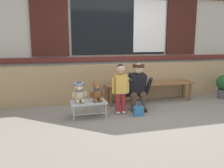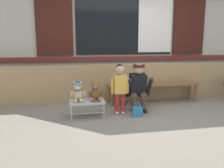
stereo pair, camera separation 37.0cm
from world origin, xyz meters
The scene contains 10 objects.
ground_plane centered at (0.00, 0.00, 0.00)m, with size 60.00×60.00×0.00m, color gray.
brick_low_wall centered at (0.00, 1.43, 0.42)m, with size 7.30×0.25×0.85m, color tan.
shop_facade centered at (0.00, 1.94, 1.77)m, with size 7.44×0.26×3.52m.
wooden_bench_long centered at (0.48, 1.06, 0.37)m, with size 2.10×0.40×0.44m.
small_display_bench centered at (-1.08, 0.33, 0.27)m, with size 0.64×0.36×0.30m.
teddy_bear_with_hat centered at (-1.24, 0.33, 0.47)m, with size 0.28×0.27×0.36m.
teddy_bear_plain centered at (-0.92, 0.33, 0.46)m, with size 0.28×0.26×0.36m.
child_standing centered at (-0.45, 0.39, 0.59)m, with size 0.35×0.18×0.96m.
adult_crouching centered at (-0.04, 0.54, 0.48)m, with size 0.50×0.49×0.95m.
handbag_on_ground centered at (-0.16, 0.16, 0.10)m, with size 0.18×0.11×0.27m.
Camera 2 is at (-1.39, -3.80, 1.37)m, focal length 37.06 mm.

